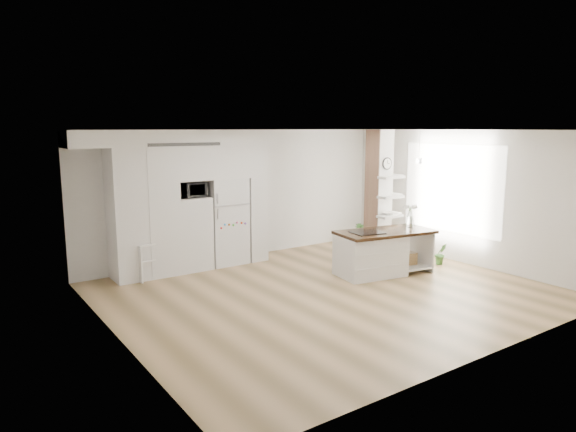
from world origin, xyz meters
The scene contains 14 objects.
floor centered at (0.00, 0.00, 0.00)m, with size 7.00×6.00×0.01m, color tan.
room centered at (0.00, 0.00, 1.86)m, with size 7.04×6.04×2.72m.
cabinet_wall centered at (-1.45, 2.67, 1.51)m, with size 4.00×0.71×2.70m.
refrigerator centered at (-0.53, 2.68, 0.88)m, with size 0.78×0.69×1.75m.
column centered at (2.38, 1.13, 1.35)m, with size 0.69×0.90×2.70m.
window centered at (3.48, 0.30, 1.50)m, with size 2.40×2.40×0.00m, color white.
pendant_light centered at (1.70, 0.15, 2.12)m, with size 0.12×0.12×0.10m, color white.
kitchen_island centered at (1.40, 0.33, 0.44)m, with size 1.95×1.16×1.39m.
bookshelf centered at (-2.17, 2.51, 0.30)m, with size 0.64×0.47×0.68m.
floor_plant_a centered at (3.00, 0.09, 0.22)m, with size 0.24×0.20×0.44m, color #336327.
floor_plant_b centered at (3.00, 2.50, 0.23)m, with size 0.26×0.26×0.47m, color #336327.
microwave centered at (-1.27, 2.62, 1.57)m, with size 0.54×0.37×0.30m, color #2D2D2D.
shelf_plant centered at (2.63, 1.30, 1.52)m, with size 0.27×0.23×0.30m, color #336327.
decor_bowl centered at (2.30, 0.90, 1.00)m, with size 0.22×0.22×0.05m, color white.
Camera 1 is at (-5.30, -6.43, 2.73)m, focal length 32.00 mm.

